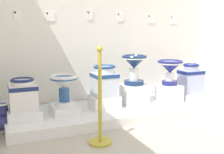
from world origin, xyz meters
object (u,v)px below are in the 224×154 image
antique_toilet_rightmost (104,80)px  plinth_block_broad_patterned (134,94)px  info_placard_third (90,15)px  plinth_block_pale_glazed (24,114)px  antique_toilet_squat_floral (191,78)px  antique_toilet_leftmost (64,84)px  info_placard_second (50,16)px  stanchion_post_near_left (100,115)px  info_placard_first (18,16)px  antique_toilet_central_ornate (170,68)px  info_placard_fourth (120,17)px  plinth_block_rightmost (105,101)px  antique_toilet_broad_patterned (134,65)px  info_placard_fifth (151,19)px  decorative_vase_spare (3,119)px  plinth_block_leftmost (65,109)px  info_placard_sixth (174,20)px  antique_toilet_pale_glazed (23,93)px  plinth_block_central_ornate (169,93)px  plinth_block_squat_floral (190,95)px

antique_toilet_rightmost → plinth_block_broad_patterned: 0.56m
info_placard_third → plinth_block_pale_glazed: bearing=-151.2°
antique_toilet_squat_floral → antique_toilet_leftmost: bearing=-179.0°
info_placard_second → stanchion_post_near_left: 1.75m
info_placard_first → stanchion_post_near_left: info_placard_first is taller
antique_toilet_central_ornate → info_placard_fourth: size_ratio=2.76×
plinth_block_rightmost → info_placard_fourth: (0.48, 0.52, 1.19)m
antique_toilet_broad_patterned → stanchion_post_near_left: bearing=-134.2°
antique_toilet_rightmost → info_placard_second: (-0.61, 0.52, 0.87)m
info_placard_fifth → antique_toilet_rightmost: bearing=-153.6°
plinth_block_pale_glazed → info_placard_first: (0.04, 0.59, 1.20)m
plinth_block_rightmost → antique_toilet_rightmost: bearing=90.0°
antique_toilet_rightmost → decorative_vase_spare: 1.38m
plinth_block_leftmost → info_placard_sixth: 2.44m
antique_toilet_central_ornate → antique_toilet_squat_floral: (0.47, 0.09, -0.20)m
plinth_block_broad_patterned → antique_toilet_squat_floral: antique_toilet_squat_floral is taller
antique_toilet_leftmost → info_placard_fifth: (1.61, 0.54, 0.87)m
antique_toilet_central_ornate → info_placard_second: (-1.63, 0.59, 0.74)m
antique_toilet_pale_glazed → antique_toilet_leftmost: size_ratio=0.96×
info_placard_fifth → plinth_block_leftmost: bearing=-161.5°
plinth_block_central_ornate → stanchion_post_near_left: bearing=-151.5°
plinth_block_rightmost → info_placard_fifth: size_ratio=2.74×
plinth_block_leftmost → plinth_block_rightmost: plinth_block_rightmost is taller
plinth_block_squat_floral → info_placard_first: bearing=168.8°
antique_toilet_squat_floral → stanchion_post_near_left: (-1.88, -0.86, -0.13)m
plinth_block_pale_glazed → plinth_block_central_ornate: bearing=-0.2°
plinth_block_pale_glazed → plinth_block_broad_patterned: bearing=4.7°
info_placard_first → antique_toilet_central_ornate: bearing=-16.0°
info_placard_first → stanchion_post_near_left: size_ratio=0.14×
plinth_block_central_ornate → plinth_block_broad_patterned: bearing=165.6°
antique_toilet_central_ornate → info_placard_fourth: info_placard_fourth is taller
info_placard_fourth → antique_toilet_rightmost: bearing=-132.9°
antique_toilet_squat_floral → info_placard_sixth: size_ratio=3.28×
info_placard_sixth → decorative_vase_spare: info_placard_sixth is taller
plinth_block_squat_floral → info_placard_third: bearing=161.5°
antique_toilet_leftmost → antique_toilet_broad_patterned: size_ratio=0.91×
antique_toilet_central_ornate → stanchion_post_near_left: bearing=-151.5°
antique_toilet_rightmost → info_placard_third: info_placard_third is taller
plinth_block_rightmost → info_placard_sixth: bearing=19.2°
info_placard_sixth → plinth_block_leftmost: bearing=-165.3°
plinth_block_pale_glazed → antique_toilet_squat_floral: 2.59m
antique_toilet_squat_floral → info_placard_second: info_placard_second is taller
info_placard_first → antique_toilet_rightmost: bearing=-26.3°
plinth_block_rightmost → info_placard_fourth: 1.38m
antique_toilet_pale_glazed → decorative_vase_spare: bearing=173.1°
info_placard_third → stanchion_post_near_left: 1.79m
plinth_block_central_ornate → info_placard_sixth: (0.46, 0.59, 1.12)m
info_placard_fifth → decorative_vase_spare: 2.73m
plinth_block_leftmost → plinth_block_broad_patterned: plinth_block_broad_patterned is taller
antique_toilet_central_ornate → plinth_block_pale_glazed: bearing=179.8°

